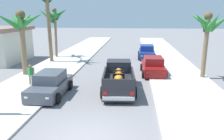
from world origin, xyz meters
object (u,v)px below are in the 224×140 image
car_left_mid (147,52)px  car_right_near (153,66)px  palm_tree_left_mid (21,25)px  palm_tree_right_mid (47,1)px  pedestrian (31,74)px  palm_tree_left_fore (208,26)px  car_left_near (50,85)px  pickup_truck (119,79)px  palm_tree_right_fore (54,16)px

car_left_mid → car_right_near: bearing=-88.8°
palm_tree_left_mid → palm_tree_right_mid: size_ratio=0.69×
car_left_mid → pedestrian: bearing=-126.6°
palm_tree_left_fore → palm_tree_right_mid: (-14.52, 5.03, 2.19)m
car_left_near → pedestrian: (-2.10, 1.77, 0.20)m
palm_tree_left_fore → pickup_truck: bearing=-151.1°
car_left_mid → palm_tree_right_fore: palm_tree_right_fore is taller
car_right_near → car_left_mid: bearing=91.2°
car_left_mid → palm_tree_left_mid: (-10.66, -9.22, 3.53)m
car_right_near → palm_tree_right_mid: (-10.58, 4.02, 5.72)m
car_left_near → palm_tree_left_fore: size_ratio=0.80×
pickup_truck → car_left_near: 4.49m
palm_tree_left_fore → pedestrian: size_ratio=3.34×
car_right_near → palm_tree_left_fore: (3.94, -1.01, 3.53)m
car_left_near → palm_tree_right_fore: 14.42m
car_left_near → palm_tree_right_mid: bearing=109.9°
pickup_truck → car_left_near: bearing=-161.8°
car_left_near → palm_tree_left_fore: (10.88, 5.05, 3.53)m
palm_tree_right_fore → pickup_truck: bearing=-54.4°
car_right_near → palm_tree_left_fore: 5.39m
car_left_mid → palm_tree_right_mid: palm_tree_right_mid is taller
car_left_mid → palm_tree_right_mid: size_ratio=0.54×
palm_tree_left_fore → car_left_near: bearing=-155.1°
palm_tree_left_mid → palm_tree_right_mid: bearing=87.5°
palm_tree_left_fore → pedestrian: (-12.98, -3.27, -3.33)m
palm_tree_left_fore → palm_tree_left_mid: palm_tree_left_mid is taller
car_right_near → palm_tree_right_fore: 13.82m
palm_tree_right_mid → pedestrian: 10.09m
palm_tree_right_fore → pedestrian: palm_tree_right_fore is taller
palm_tree_left_fore → palm_tree_left_mid: 14.77m
car_right_near → pedestrian: (-9.04, -4.28, 0.20)m
car_left_mid → pickup_truck: bearing=-101.5°
palm_tree_left_mid → pedestrian: palm_tree_left_mid is taller
palm_tree_left_fore → car_left_mid: bearing=115.3°
pickup_truck → car_right_near: (2.67, 4.66, -0.10)m
car_right_near → palm_tree_right_mid: palm_tree_right_mid is taller
pickup_truck → car_left_mid: bearing=78.5°
pickup_truck → palm_tree_left_fore: (6.61, 3.65, 3.43)m
palm_tree_right_fore → palm_tree_left_mid: bearing=-88.1°
pickup_truck → pedestrian: bearing=176.6°
palm_tree_right_mid → car_left_near: bearing=-70.1°
palm_tree_right_fore → pedestrian: size_ratio=3.72×
palm_tree_left_mid → car_right_near: bearing=8.1°
car_right_near → palm_tree_left_mid: size_ratio=0.79×
car_left_near → car_left_mid: bearing=63.8°
car_right_near → car_left_mid: 7.69m
car_right_near → palm_tree_left_fore: palm_tree_left_fore is taller
car_left_near → car_left_mid: (6.77, 13.74, 0.00)m
car_left_mid → palm_tree_left_mid: size_ratio=0.79×
palm_tree_right_fore → palm_tree_left_fore: bearing=-28.4°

